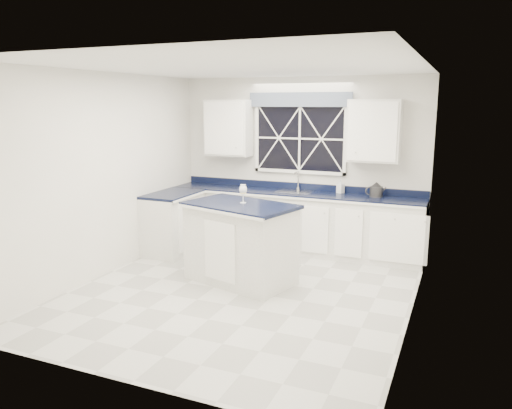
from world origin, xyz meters
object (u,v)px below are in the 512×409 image
at_px(faucet, 298,180).
at_px(island, 241,243).
at_px(kettle, 376,190).
at_px(wine_glass, 243,190).
at_px(dishwasher, 230,219).
at_px(soap_bottle, 341,186).

height_order(faucet, island, faucet).
height_order(kettle, wine_glass, wine_glass).
relative_size(island, kettle, 5.33).
xyz_separation_m(faucet, island, (-0.18, -1.79, -0.58)).
distance_m(island, kettle, 2.26).
bearing_deg(kettle, faucet, 150.56).
relative_size(dishwasher, kettle, 2.80).
bearing_deg(faucet, kettle, -5.39).
relative_size(wine_glass, soap_bottle, 1.14).
height_order(wine_glass, soap_bottle, wine_glass).
bearing_deg(faucet, dishwasher, -169.98).
distance_m(faucet, wine_glass, 1.75).
bearing_deg(faucet, wine_glass, -95.35).
bearing_deg(wine_glass, dishwasher, 121.19).
bearing_deg(dishwasher, island, -60.04).
height_order(dishwasher, kettle, kettle).
height_order(dishwasher, soap_bottle, soap_bottle).
distance_m(faucet, island, 1.89).
height_order(dishwasher, faucet, faucet).
xyz_separation_m(faucet, kettle, (1.25, -0.12, -0.06)).
xyz_separation_m(dishwasher, soap_bottle, (1.79, 0.19, 0.63)).
height_order(dishwasher, island, island).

